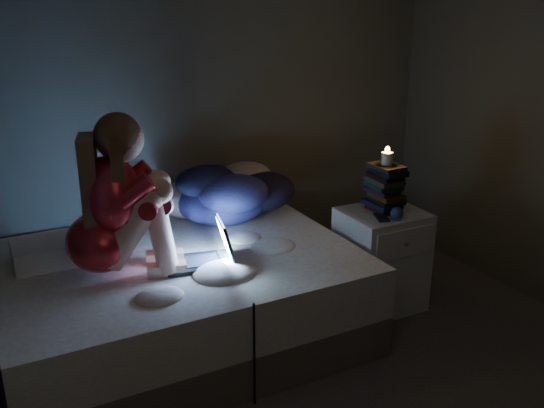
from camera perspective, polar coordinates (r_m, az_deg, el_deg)
wall_back at (r=4.18m, az=-6.54°, el=10.02°), size 3.60×0.02×2.60m
bed at (r=3.60m, az=-8.86°, el=-8.85°), size 1.99×1.50×0.55m
pillow at (r=3.56m, az=-20.29°, el=-4.23°), size 0.43×0.30×0.12m
woman at (r=3.18m, az=-16.58°, el=0.66°), size 0.61×0.48×0.87m
laptop at (r=3.29m, az=-7.16°, el=-3.71°), size 0.42×0.34×0.26m
clothes_pile at (r=3.95m, az=-4.73°, el=1.31°), size 0.80×0.72×0.40m
nightstand at (r=3.98m, az=10.38°, el=-5.24°), size 0.51×0.45×0.66m
book_stack at (r=3.81m, az=10.81°, el=1.52°), size 0.19×0.25×0.31m
candle at (r=3.76m, az=10.99°, el=4.37°), size 0.07×0.07×0.08m
phone at (r=3.73m, az=10.51°, el=-1.30°), size 0.12×0.16×0.01m
blue_orb at (r=3.72m, az=11.94°, el=-0.90°), size 0.08×0.08×0.08m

